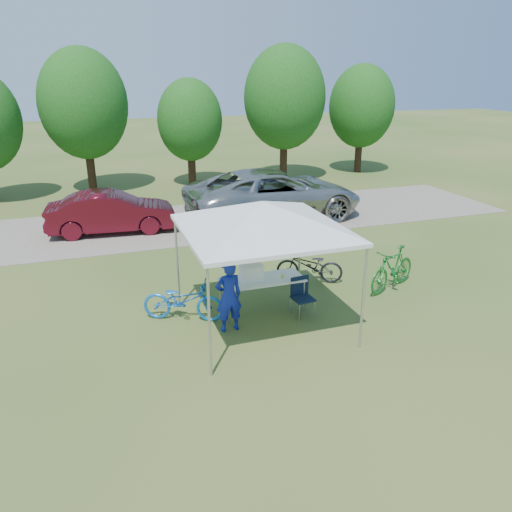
{
  "coord_description": "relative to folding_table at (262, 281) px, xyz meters",
  "views": [
    {
      "loc": [
        -3.2,
        -8.96,
        5.14
      ],
      "look_at": [
        0.54,
        2.0,
        0.8
      ],
      "focal_mm": 35.0,
      "sensor_mm": 36.0,
      "label": 1
    }
  ],
  "objects": [
    {
      "name": "gravel_strip",
      "position": [
        -0.23,
        7.33,
        -0.71
      ],
      "size": [
        24.0,
        5.0,
        0.02
      ],
      "primitive_type": "cube",
      "color": "gray",
      "rests_on": "ground"
    },
    {
      "name": "folding_chair",
      "position": [
        0.77,
        -0.44,
        -0.22
      ],
      "size": [
        0.47,
        0.49,
        0.85
      ],
      "rotation": [
        0.0,
        0.0,
        0.1
      ],
      "color": "black",
      "rests_on": "ground"
    },
    {
      "name": "treeline",
      "position": [
        -0.53,
        13.38,
        2.81
      ],
      "size": [
        24.89,
        4.28,
        6.3
      ],
      "color": "#382314",
      "rests_on": "ground"
    },
    {
      "name": "cooler",
      "position": [
        -0.26,
        0.0,
        0.23
      ],
      "size": [
        0.5,
        0.34,
        0.37
      ],
      "color": "white",
      "rests_on": "folding_table"
    },
    {
      "name": "canopy",
      "position": [
        -0.23,
        -0.67,
        1.93
      ],
      "size": [
        4.53,
        4.53,
        3.0
      ],
      "color": "#A5A5AA",
      "rests_on": "ground"
    },
    {
      "name": "ground",
      "position": [
        -0.23,
        -0.67,
        -0.72
      ],
      "size": [
        100.0,
        100.0,
        0.0
      ],
      "primitive_type": "plane",
      "color": "#2D5119",
      "rests_on": "ground"
    },
    {
      "name": "cyclist",
      "position": [
        -0.96,
        -0.66,
        0.05
      ],
      "size": [
        0.59,
        0.41,
        1.55
      ],
      "primitive_type": "imported",
      "rotation": [
        0.0,
        0.0,
        3.21
      ],
      "color": "#13239A",
      "rests_on": "ground"
    },
    {
      "name": "ice_cream_cup",
      "position": [
        0.46,
        -0.05,
        0.07
      ],
      "size": [
        0.07,
        0.07,
        0.05
      ],
      "primitive_type": "cylinder",
      "color": "#D2ED37",
      "rests_on": "folding_table"
    },
    {
      "name": "bike_blue",
      "position": [
        -1.77,
        0.11,
        -0.26
      ],
      "size": [
        1.87,
        1.3,
        0.93
      ],
      "primitive_type": "imported",
      "rotation": [
        0.0,
        0.0,
        1.14
      ],
      "color": "blue",
      "rests_on": "ground"
    },
    {
      "name": "sedan",
      "position": [
        -2.8,
        7.06,
        -0.02
      ],
      "size": [
        4.25,
        1.76,
        1.37
      ],
      "primitive_type": "imported",
      "rotation": [
        0.0,
        0.0,
        1.49
      ],
      "color": "#530D19",
      "rests_on": "gravel_strip"
    },
    {
      "name": "bike_dark",
      "position": [
        1.68,
        1.12,
        -0.28
      ],
      "size": [
        1.77,
        1.28,
        0.89
      ],
      "primitive_type": "imported",
      "rotation": [
        0.0,
        0.0,
        -2.04
      ],
      "color": "black",
      "rests_on": "ground"
    },
    {
      "name": "minivan",
      "position": [
        2.9,
        6.88,
        0.19
      ],
      "size": [
        6.57,
        3.26,
        1.79
      ],
      "primitive_type": "imported",
      "rotation": [
        0.0,
        0.0,
        1.62
      ],
      "color": "#AAAAA5",
      "rests_on": "gravel_strip"
    },
    {
      "name": "folding_table",
      "position": [
        0.0,
        0.0,
        0.0
      ],
      "size": [
        1.86,
        0.78,
        0.77
      ],
      "color": "white",
      "rests_on": "ground"
    },
    {
      "name": "bike_green",
      "position": [
        3.44,
        0.07,
        -0.19
      ],
      "size": [
        1.82,
        1.18,
        1.07
      ],
      "primitive_type": "imported",
      "rotation": [
        0.0,
        0.0,
        -1.15
      ],
      "color": "#166422",
      "rests_on": "ground"
    }
  ]
}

